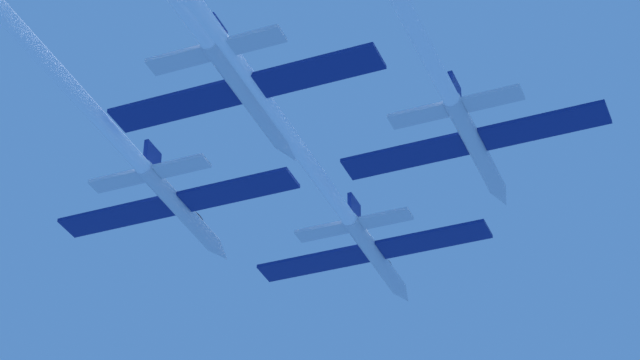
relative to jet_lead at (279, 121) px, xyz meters
name	(u,v)px	position (x,y,z in m)	size (l,w,h in m)	color
jet_lead	(279,121)	(0.00, 0.00, 0.00)	(18.04, 62.01, 2.99)	silver
jet_left_wing	(9,20)	(-10.64, -15.15, -0.07)	(18.04, 69.79, 2.99)	silver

